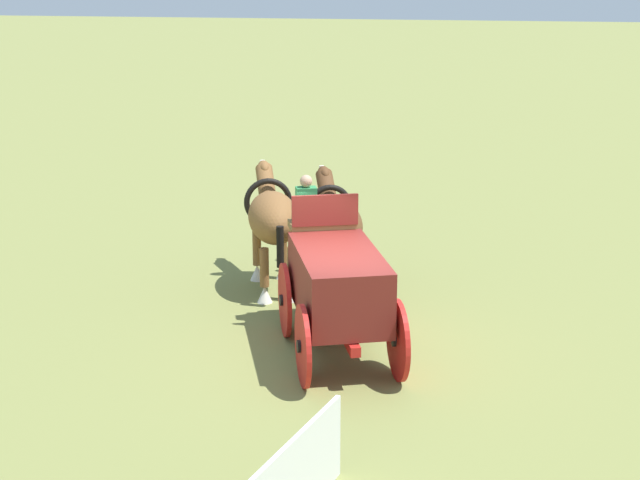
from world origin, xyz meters
The scene contains 4 objects.
ground_plane centered at (0.00, 0.00, 0.00)m, with size 220.00×220.00×0.00m, color olive.
show_wagon centered at (0.13, 0.06, 1.22)m, with size 5.59×2.86×2.77m.
draft_horse_near centered at (3.19, 1.95, 1.45)m, with size 2.97×1.66×2.34m.
draft_horse_off centered at (3.67, 0.74, 1.31)m, with size 3.03×1.66×2.17m.
Camera 1 is at (-14.58, -2.78, 6.25)m, focal length 53.46 mm.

